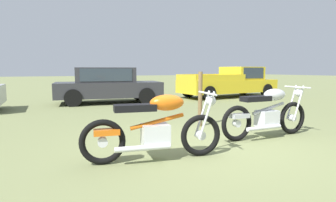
% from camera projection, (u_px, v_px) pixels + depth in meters
% --- Properties ---
extents(ground_plane, '(120.00, 120.00, 0.00)m').
position_uv_depth(ground_plane, '(217.00, 146.00, 5.02)').
color(ground_plane, olive).
extents(motorcycle_orange, '(2.13, 0.68, 1.02)m').
position_uv_depth(motorcycle_orange, '(156.00, 128.00, 4.18)').
color(motorcycle_orange, black).
rests_on(motorcycle_orange, ground).
extents(motorcycle_silver, '(2.12, 0.64, 1.02)m').
position_uv_depth(motorcycle_silver, '(267.00, 113.00, 5.61)').
color(motorcycle_silver, black).
rests_on(motorcycle_silver, ground).
extents(car_charcoal, '(4.34, 2.31, 1.43)m').
position_uv_depth(car_charcoal, '(107.00, 83.00, 11.43)').
color(car_charcoal, '#2D2D33').
rests_on(car_charcoal, ground).
extents(pickup_truck_yellow, '(5.05, 2.12, 1.49)m').
position_uv_depth(pickup_truck_yellow, '(232.00, 82.00, 14.08)').
color(pickup_truck_yellow, gold).
rests_on(pickup_truck_yellow, ground).
extents(fence_post_wooden, '(0.10, 0.10, 1.30)m').
position_uv_depth(fence_post_wooden, '(200.00, 99.00, 6.71)').
color(fence_post_wooden, brown).
rests_on(fence_post_wooden, ground).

